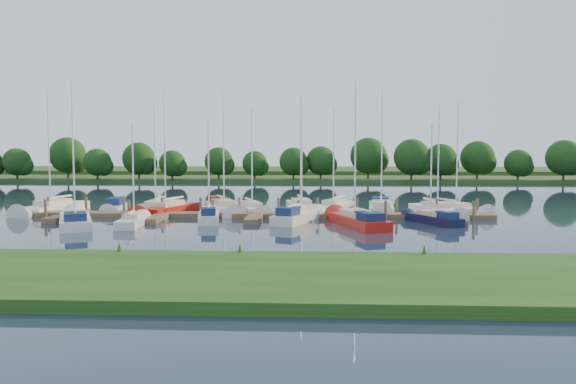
{
  "coord_description": "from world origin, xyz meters",
  "views": [
    {
      "loc": [
        4.99,
        -39.78,
        5.68
      ],
      "look_at": [
        2.65,
        8.0,
        2.2
      ],
      "focal_mm": 35.0,
      "sensor_mm": 36.0,
      "label": 1
    }
  ],
  "objects_px": {
    "dock": "(256,216)",
    "sailboat_s_2": "(209,217)",
    "motorboat": "(115,207)",
    "sailboat_n_5": "(252,210)",
    "sailboat_n_0": "(53,210)"
  },
  "relations": [
    {
      "from": "motorboat",
      "to": "sailboat_n_5",
      "type": "distance_m",
      "value": 13.24
    },
    {
      "from": "motorboat",
      "to": "dock",
      "type": "bearing_deg",
      "value": 153.21
    },
    {
      "from": "motorboat",
      "to": "sailboat_n_5",
      "type": "height_order",
      "value": "sailboat_n_5"
    },
    {
      "from": "motorboat",
      "to": "sailboat_s_2",
      "type": "height_order",
      "value": "sailboat_s_2"
    },
    {
      "from": "dock",
      "to": "motorboat",
      "type": "xyz_separation_m",
      "value": [
        -14.11,
        5.35,
        0.13
      ]
    },
    {
      "from": "sailboat_s_2",
      "to": "dock",
      "type": "bearing_deg",
      "value": 22.57
    },
    {
      "from": "sailboat_n_0",
      "to": "sailboat_n_5",
      "type": "height_order",
      "value": "sailboat_n_0"
    },
    {
      "from": "dock",
      "to": "sailboat_n_5",
      "type": "height_order",
      "value": "sailboat_n_5"
    },
    {
      "from": "sailboat_n_0",
      "to": "sailboat_n_5",
      "type": "bearing_deg",
      "value": -167.65
    },
    {
      "from": "dock",
      "to": "sailboat_n_0",
      "type": "xyz_separation_m",
      "value": [
        -19.33,
        3.44,
        0.08
      ]
    },
    {
      "from": "sailboat_n_0",
      "to": "motorboat",
      "type": "xyz_separation_m",
      "value": [
        5.23,
        1.91,
        0.05
      ]
    },
    {
      "from": "sailboat_n_5",
      "to": "sailboat_s_2",
      "type": "relative_size",
      "value": 1.15
    },
    {
      "from": "dock",
      "to": "sailboat_s_2",
      "type": "height_order",
      "value": "sailboat_s_2"
    },
    {
      "from": "dock",
      "to": "sailboat_s_2",
      "type": "bearing_deg",
      "value": -147.86
    },
    {
      "from": "dock",
      "to": "sailboat_s_2",
      "type": "xyz_separation_m",
      "value": [
        -3.63,
        -2.28,
        0.14
      ]
    }
  ]
}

